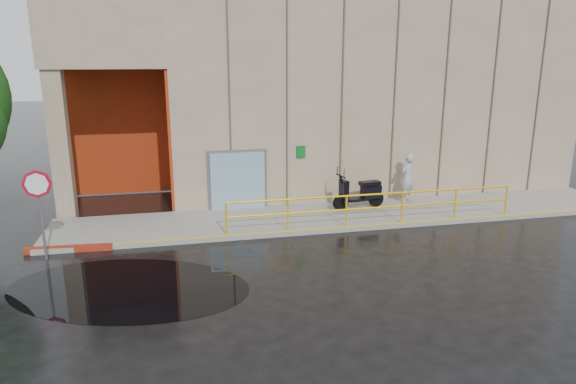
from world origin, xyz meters
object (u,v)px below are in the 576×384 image
Objects in this scene: red_curb at (69,249)px; stop_sign at (38,195)px; person at (407,178)px; scooter at (360,184)px.

stop_sign is at bearing -136.61° from red_curb.
stop_sign is (-11.91, -2.78, 0.78)m from person.
scooter reaches higher than red_curb.
person reaches higher than red_curb.
scooter is 10.21m from stop_sign.
person is 0.72× the size of stop_sign.
red_curb is at bearing -23.59° from person.
red_curb is (-9.41, -1.85, -0.94)m from scooter.
scooter is at bearing -22.31° from person.
scooter is at bearing 11.14° from red_curb.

